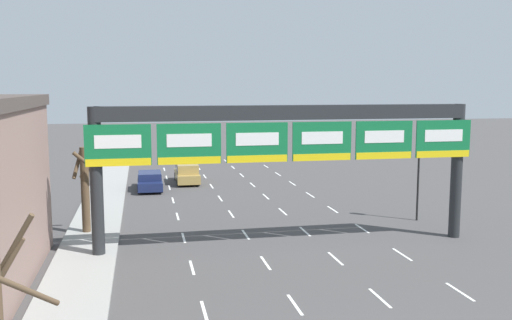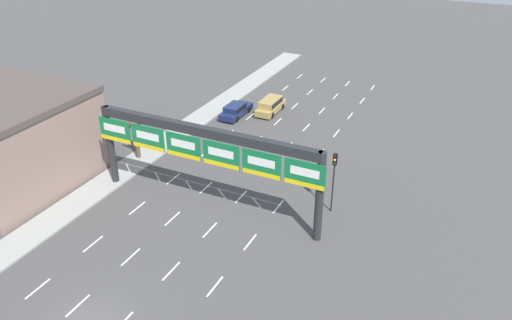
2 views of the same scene
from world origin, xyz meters
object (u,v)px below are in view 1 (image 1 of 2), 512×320
Objects in this scene: suv_gold at (187,172)px; tree_bare_closest at (85,185)px; traffic_light_near_gantry at (419,161)px; sign_gantry at (289,138)px; car_navy at (150,180)px.

tree_bare_closest reaches higher than suv_gold.
traffic_light_near_gantry reaches higher than suv_gold.
sign_gantry is 3.90× the size of car_navy.
suv_gold is (-3.42, 19.66, -4.47)m from sign_gantry.
sign_gantry is 4.03× the size of suv_gold.
tree_bare_closest is (-9.98, 4.41, -2.72)m from sign_gantry.
sign_gantry is at bearing -156.67° from traffic_light_near_gantry.
sign_gantry is at bearing -69.30° from car_navy.
sign_gantry is 3.78× the size of traffic_light_near_gantry.
tree_bare_closest is (-3.53, -12.66, 1.91)m from car_navy.
suv_gold is 1.04× the size of tree_bare_closest.
sign_gantry is 20.45m from suv_gold.
car_navy is 20.44m from traffic_light_near_gantry.
suv_gold is 16.70m from tree_bare_closest.
tree_bare_closest reaches higher than car_navy.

